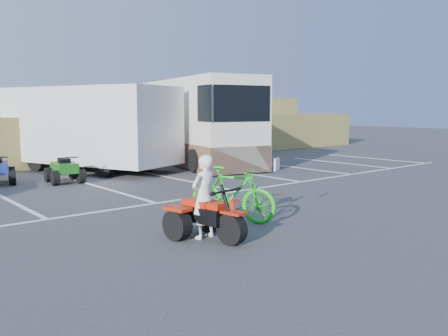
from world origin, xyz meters
TOP-DOWN VIEW (x-y plane):
  - ground at (0.00, 0.00)m, footprint 100.00×100.00m
  - parking_stripes at (0.87, 4.07)m, footprint 28.00×5.16m
  - grass_embankment at (0.00, 15.48)m, footprint 40.00×8.50m
  - red_trike_atv at (-1.00, -1.02)m, footprint 1.31×1.62m
  - rider at (-1.02, -0.87)m, footprint 0.60×0.44m
  - green_dirt_bike at (0.20, -0.23)m, footprint 1.30×1.96m
  - cargo_trailer at (1.46, 9.38)m, footprint 4.90×7.19m
  - rv_motorhome at (6.07, 9.46)m, footprint 4.58×9.96m
  - quad_atv_green at (-0.46, 7.12)m, footprint 1.13×1.42m

SIDE VIEW (x-z plane):
  - ground at x=0.00m, z-range 0.00..0.00m
  - red_trike_atv at x=-1.00m, z-range -0.48..0.48m
  - quad_atv_green at x=-0.46m, z-range -0.43..0.43m
  - parking_stripes at x=0.87m, z-range 0.00..0.01m
  - green_dirt_bike at x=0.20m, z-range 0.00..1.15m
  - rider at x=-1.02m, z-range 0.00..1.52m
  - grass_embankment at x=0.00m, z-range -0.13..2.97m
  - rv_motorhome at x=6.07m, z-range -0.23..3.25m
  - cargo_trailer at x=1.46m, z-range 0.13..3.24m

